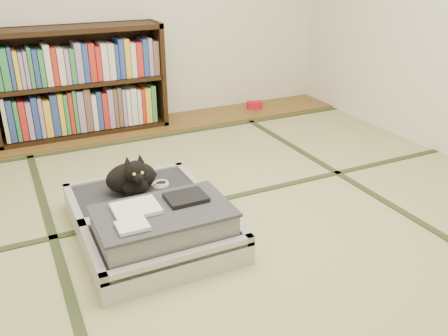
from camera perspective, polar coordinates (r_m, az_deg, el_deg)
name	(u,v)px	position (r m, az deg, el deg)	size (l,w,h in m)	color
floor	(243,231)	(2.78, 2.24, -7.58)	(4.50, 4.50, 0.00)	tan
wood_strip	(142,127)	(4.47, -9.89, 4.89)	(4.00, 0.50, 0.02)	brown
red_item	(255,105)	(4.93, 3.70, 7.58)	(0.15, 0.09, 0.07)	red
tatami_borders	(208,195)	(3.16, -1.96, -3.27)	(4.00, 4.50, 0.01)	#2D381E
bookcase	(80,84)	(4.31, -16.92, 9.62)	(1.45, 0.33, 0.93)	black
suitcase	(152,221)	(2.69, -8.64, -6.29)	(0.78, 1.05, 0.31)	#AAAAAF
cat	(132,178)	(2.87, -10.96, -1.16)	(0.35, 0.35, 0.28)	black
cable_coil	(161,184)	(2.98, -7.64, -1.91)	(0.11, 0.11, 0.03)	white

